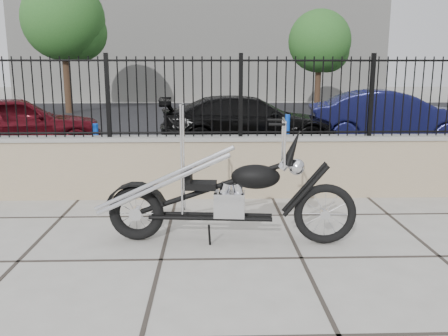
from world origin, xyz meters
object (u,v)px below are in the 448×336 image
Objects in this scene: chopper_motorcycle at (225,173)px; car_black at (248,122)px; car_blue at (391,117)px; car_red at (15,123)px.

car_black is (0.81, 6.72, -0.17)m from chopper_motorcycle.
car_blue is at bearing -87.81° from car_black.
car_black is at bearing -110.08° from car_red.
car_blue is at bearing -109.29° from car_red.
chopper_motorcycle is 6.77m from car_black.
car_red is 5.68m from car_black.
car_blue reaches higher than car_black.
car_black is at bearing 103.48° from car_blue.
car_red is 9.54m from car_blue.
chopper_motorcycle is 0.61× the size of car_black.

